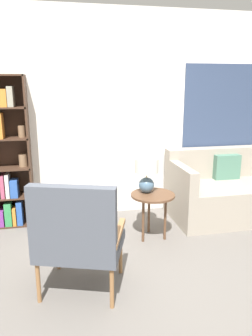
{
  "coord_description": "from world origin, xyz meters",
  "views": [
    {
      "loc": [
        -0.7,
        -2.3,
        1.76
      ],
      "look_at": [
        -0.02,
        0.97,
        0.9
      ],
      "focal_mm": 35.0,
      "sensor_mm": 36.0,
      "label": 1
    }
  ],
  "objects": [
    {
      "name": "table_lamp",
      "position": [
        0.27,
        1.18,
        0.79
      ],
      "size": [
        0.27,
        0.27,
        0.41
      ],
      "color": "slate",
      "rests_on": "side_table"
    },
    {
      "name": "couch",
      "position": [
        1.56,
        1.55,
        0.34
      ],
      "size": [
        1.64,
        0.92,
        0.89
      ],
      "color": "#9E9384",
      "rests_on": "ground_plane"
    },
    {
      "name": "wall_back",
      "position": [
        0.04,
        2.03,
        1.35
      ],
      "size": [
        6.4,
        0.08,
        2.7
      ],
      "color": "white",
      "rests_on": "ground_plane"
    },
    {
      "name": "ground_plane",
      "position": [
        0.0,
        0.0,
        0.0
      ],
      "size": [
        14.0,
        14.0,
        0.0
      ],
      "primitive_type": "plane",
      "color": "#66605B"
    },
    {
      "name": "armchair",
      "position": [
        -0.59,
        0.19,
        0.57
      ],
      "size": [
        0.84,
        0.78,
        1.02
      ],
      "color": "olive",
      "rests_on": "ground_plane"
    },
    {
      "name": "side_table",
      "position": [
        0.32,
        1.11,
        0.48
      ],
      "size": [
        0.5,
        0.5,
        0.54
      ],
      "color": "brown",
      "rests_on": "ground_plane"
    }
  ]
}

